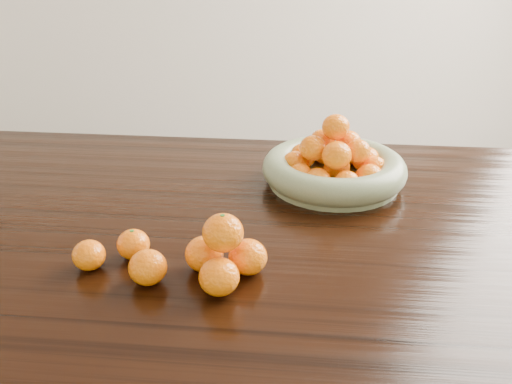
# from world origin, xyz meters

# --- Properties ---
(dining_table) EXTENTS (2.00, 1.00, 0.75)m
(dining_table) POSITION_xyz_m (0.00, 0.00, 0.66)
(dining_table) COLOR black
(dining_table) RESTS_ON ground
(fruit_bowl) EXTENTS (0.34, 0.34, 0.17)m
(fruit_bowl) POSITION_xyz_m (0.15, 0.21, 0.79)
(fruit_bowl) COLOR gray
(fruit_bowl) RESTS_ON dining_table
(orange_pyramid) EXTENTS (0.15, 0.14, 0.12)m
(orange_pyramid) POSITION_xyz_m (-0.05, -0.21, 0.80)
(orange_pyramid) COLOR orange
(orange_pyramid) RESTS_ON dining_table
(loose_orange_0) EXTENTS (0.06, 0.06, 0.06)m
(loose_orange_0) POSITION_xyz_m (-0.22, -0.16, 0.78)
(loose_orange_0) COLOR orange
(loose_orange_0) RESTS_ON dining_table
(loose_orange_1) EXTENTS (0.06, 0.06, 0.05)m
(loose_orange_1) POSITION_xyz_m (-0.29, -0.20, 0.78)
(loose_orange_1) COLOR orange
(loose_orange_1) RESTS_ON dining_table
(loose_orange_2) EXTENTS (0.07, 0.07, 0.06)m
(loose_orange_2) POSITION_xyz_m (-0.18, -0.23, 0.78)
(loose_orange_2) COLOR orange
(loose_orange_2) RESTS_ON dining_table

